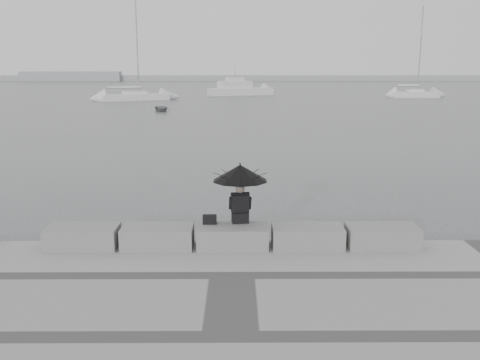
{
  "coord_description": "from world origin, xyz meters",
  "views": [
    {
      "loc": [
        0.11,
        -12.02,
        4.56
      ],
      "look_at": [
        0.19,
        3.0,
        1.33
      ],
      "focal_mm": 40.0,
      "sensor_mm": 36.0,
      "label": 1
    }
  ],
  "objects_px": {
    "sailboat_right": "(415,94)",
    "motor_cruiser": "(241,89)",
    "dinghy": "(161,108)",
    "seated_person": "(240,179)",
    "sailboat_left": "(135,96)"
  },
  "relations": [
    {
      "from": "seated_person",
      "to": "motor_cruiser",
      "type": "height_order",
      "value": "motor_cruiser"
    },
    {
      "from": "sailboat_right",
      "to": "motor_cruiser",
      "type": "relative_size",
      "value": 1.23
    },
    {
      "from": "sailboat_left",
      "to": "motor_cruiser",
      "type": "height_order",
      "value": "sailboat_left"
    },
    {
      "from": "dinghy",
      "to": "motor_cruiser",
      "type": "bearing_deg",
      "value": 60.92
    },
    {
      "from": "seated_person",
      "to": "sailboat_right",
      "type": "relative_size",
      "value": 0.11
    },
    {
      "from": "sailboat_left",
      "to": "sailboat_right",
      "type": "relative_size",
      "value": 1.0
    },
    {
      "from": "sailboat_left",
      "to": "sailboat_right",
      "type": "height_order",
      "value": "same"
    },
    {
      "from": "seated_person",
      "to": "dinghy",
      "type": "relative_size",
      "value": 0.45
    },
    {
      "from": "motor_cruiser",
      "to": "dinghy",
      "type": "distance_m",
      "value": 30.9
    },
    {
      "from": "sailboat_right",
      "to": "motor_cruiser",
      "type": "xyz_separation_m",
      "value": [
        -25.33,
        6.24,
        0.35
      ]
    },
    {
      "from": "sailboat_left",
      "to": "seated_person",
      "type": "bearing_deg",
      "value": -101.17
    },
    {
      "from": "sailboat_left",
      "to": "sailboat_right",
      "type": "bearing_deg",
      "value": -14.75
    },
    {
      "from": "sailboat_right",
      "to": "dinghy",
      "type": "xyz_separation_m",
      "value": [
        -33.72,
        -23.5,
        -0.28
      ]
    },
    {
      "from": "seated_person",
      "to": "dinghy",
      "type": "xyz_separation_m",
      "value": [
        -7.88,
        43.21,
        -1.77
      ]
    },
    {
      "from": "seated_person",
      "to": "sailboat_left",
      "type": "distance_m",
      "value": 61.81
    }
  ]
}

